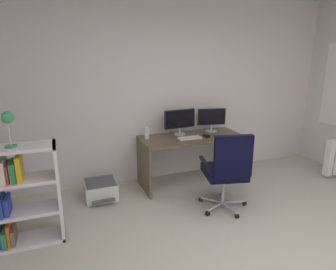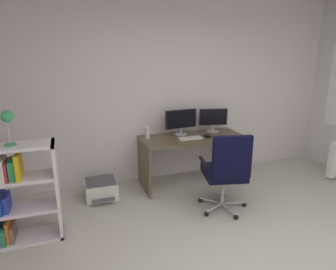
% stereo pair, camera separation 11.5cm
% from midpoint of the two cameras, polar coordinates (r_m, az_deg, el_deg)
% --- Properties ---
extents(wall_back, '(5.35, 0.10, 2.76)m').
position_cam_midpoint_polar(wall_back, '(4.62, 0.07, 8.74)').
color(wall_back, silver).
rests_on(wall_back, ground).
extents(desk, '(1.52, 0.67, 0.73)m').
position_cam_midpoint_polar(desk, '(4.44, 3.79, -2.64)').
color(desk, brown).
rests_on(desk, ground).
extents(monitor_main, '(0.50, 0.18, 0.38)m').
position_cam_midpoint_polar(monitor_main, '(4.43, 1.54, 2.90)').
color(monitor_main, '#B2B5B7').
rests_on(monitor_main, desk).
extents(monitor_secondary, '(0.43, 0.18, 0.36)m').
position_cam_midpoint_polar(monitor_secondary, '(4.66, 7.68, 3.26)').
color(monitor_secondary, '#B2B5B7').
rests_on(monitor_secondary, desk).
extents(keyboard, '(0.34, 0.13, 0.02)m').
position_cam_midpoint_polar(keyboard, '(4.27, 3.40, -0.56)').
color(keyboard, silver).
rests_on(keyboard, desk).
extents(computer_mouse, '(0.08, 0.11, 0.03)m').
position_cam_midpoint_polar(computer_mouse, '(4.37, 6.66, -0.19)').
color(computer_mouse, black).
rests_on(computer_mouse, desk).
extents(desktop_speaker, '(0.07, 0.07, 0.17)m').
position_cam_midpoint_polar(desktop_speaker, '(4.25, -4.92, 0.38)').
color(desktop_speaker, silver).
rests_on(desktop_speaker, desk).
extents(office_chair, '(0.64, 0.65, 1.04)m').
position_cam_midpoint_polar(office_chair, '(3.67, 10.40, -6.35)').
color(office_chair, '#B7BABC').
rests_on(office_chair, ground).
extents(bookshelf, '(0.74, 0.32, 1.05)m').
position_cam_midpoint_polar(bookshelf, '(3.43, -28.67, -10.25)').
color(bookshelf, white).
rests_on(bookshelf, ground).
extents(desk_lamp, '(0.12, 0.12, 0.35)m').
position_cam_midpoint_polar(desk_lamp, '(3.19, -29.33, 2.36)').
color(desk_lamp, '#379A5A').
rests_on(desk_lamp, bookshelf).
extents(printer, '(0.42, 0.47, 0.25)m').
position_cam_midpoint_polar(printer, '(4.22, -13.56, -10.21)').
color(printer, silver).
rests_on(printer, ground).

